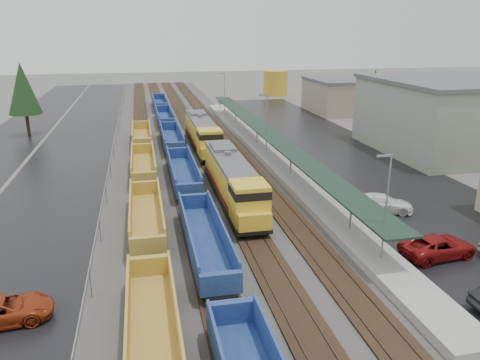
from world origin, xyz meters
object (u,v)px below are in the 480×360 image
at_px(locomotive_lead, 233,181).
at_px(locomotive_trail, 203,133).
at_px(well_string_yellow, 149,261).
at_px(parked_car_west_c, 2,311).
at_px(well_string_blue, 183,173).
at_px(storage_tank, 276,83).
at_px(parked_car_east_c, 382,203).
at_px(parked_car_east_b, 438,247).

height_order(locomotive_lead, locomotive_trail, same).
bearing_deg(well_string_yellow, parked_car_west_c, -156.51).
distance_m(well_string_blue, storage_tank, 71.81).
distance_m(storage_tank, parked_car_east_c, 78.47).
height_order(well_string_blue, storage_tank, storage_tank).
distance_m(parked_car_west_c, parked_car_east_b, 28.38).
bearing_deg(storage_tank, well_string_yellow, -111.34).
relative_size(well_string_blue, parked_car_east_c, 21.45).
xyz_separation_m(locomotive_lead, well_string_blue, (-4.00, 7.16, -1.13)).
relative_size(locomotive_trail, parked_car_east_b, 3.36).
distance_m(well_string_blue, parked_car_west_c, 25.77).
height_order(locomotive_trail, well_string_blue, locomotive_trail).
height_order(well_string_blue, parked_car_west_c, well_string_blue).
bearing_deg(parked_car_east_b, well_string_yellow, 78.84).
relative_size(locomotive_lead, well_string_blue, 0.16).
bearing_deg(parked_car_east_b, locomotive_trail, 12.41).
height_order(locomotive_lead, parked_car_west_c, locomotive_lead).
xyz_separation_m(locomotive_lead, locomotive_trail, (0.00, 21.00, 0.00)).
xyz_separation_m(storage_tank, parked_car_east_b, (-12.93, -86.30, -2.21)).
relative_size(locomotive_trail, parked_car_east_c, 3.48).
bearing_deg(parked_car_east_b, parked_car_west_c, 87.11).
xyz_separation_m(well_string_yellow, parked_car_west_c, (-8.09, -3.51, -0.39)).
xyz_separation_m(locomotive_trail, parked_car_east_c, (12.58, -25.66, -1.50)).
bearing_deg(locomotive_lead, well_string_blue, 119.20).
height_order(storage_tank, parked_car_west_c, storage_tank).
bearing_deg(parked_car_west_c, parked_car_east_c, -76.78).
xyz_separation_m(locomotive_lead, parked_car_east_b, (12.22, -13.53, -1.50)).
height_order(well_string_yellow, parked_car_east_b, well_string_yellow).
height_order(storage_tank, parked_car_east_c, storage_tank).
bearing_deg(well_string_blue, parked_car_west_c, -117.97).
bearing_deg(well_string_blue, well_string_yellow, -101.74).
relative_size(locomotive_trail, parked_car_west_c, 3.49).
bearing_deg(storage_tank, parked_car_east_c, -99.22).
height_order(locomotive_lead, storage_tank, storage_tank).
bearing_deg(well_string_yellow, parked_car_east_c, 19.84).
height_order(locomotive_trail, parked_car_east_c, locomotive_trail).
distance_m(locomotive_lead, parked_car_east_b, 18.29).
height_order(well_string_yellow, parked_car_east_c, well_string_yellow).
distance_m(locomotive_lead, locomotive_trail, 21.00).
distance_m(locomotive_lead, parked_car_east_c, 13.50).
distance_m(locomotive_trail, well_string_blue, 14.45).
xyz_separation_m(well_string_yellow, parked_car_east_b, (20.22, -1.44, -0.36)).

